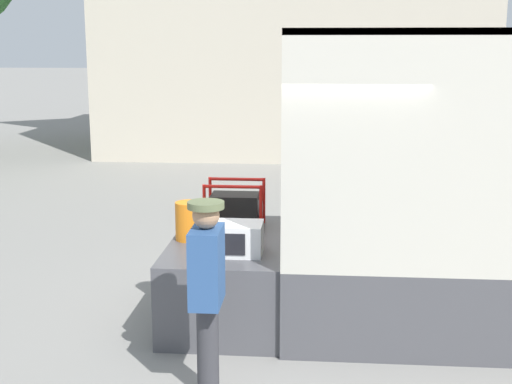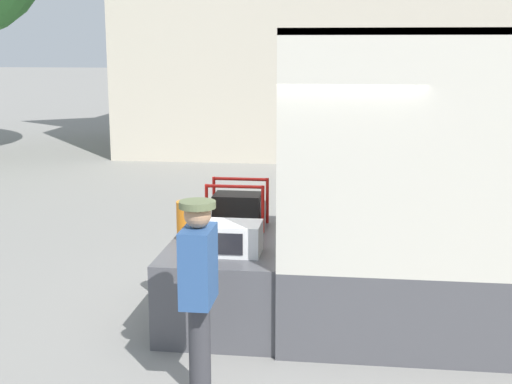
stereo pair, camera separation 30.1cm
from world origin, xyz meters
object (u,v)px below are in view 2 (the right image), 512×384
microwave (234,238)px  portable_generator (239,210)px  worker_person (199,279)px  orange_bucket (191,220)px

microwave → portable_generator: portable_generator is taller
worker_person → portable_generator: bearing=90.5°
orange_bucket → worker_person: bearing=-75.6°
microwave → worker_person: (-0.09, -1.28, 0.01)m
microwave → worker_person: 1.28m
microwave → worker_person: worker_person is taller
microwave → portable_generator: (-0.10, 1.03, 0.04)m
microwave → orange_bucket: orange_bucket is taller
worker_person → orange_bucket: bearing=104.4°
orange_bucket → worker_person: 1.80m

